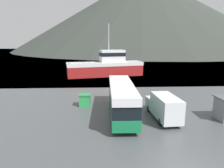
# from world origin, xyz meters

# --- Properties ---
(water_surface) EXTENTS (240.00, 240.00, 0.00)m
(water_surface) POSITION_xyz_m (0.00, 142.47, 0.00)
(water_surface) COLOR #475B6B
(water_surface) RESTS_ON ground
(hill_backdrop) EXTENTS (212.97, 212.97, 62.55)m
(hill_backdrop) POSITION_xyz_m (30.47, 169.64, 31.28)
(hill_backdrop) COLOR #2D332D
(hill_backdrop) RESTS_ON ground
(tour_bus) EXTENTS (2.58, 10.89, 3.37)m
(tour_bus) POSITION_xyz_m (-2.99, 9.69, 1.89)
(tour_bus) COLOR #146B3D
(tour_bus) RESTS_ON ground
(delivery_van) EXTENTS (2.29, 6.17, 2.54)m
(delivery_van) POSITION_xyz_m (1.14, 8.26, 1.33)
(delivery_van) COLOR silver
(delivery_van) RESTS_ON ground
(fishing_boat) EXTENTS (17.48, 7.79, 11.46)m
(fishing_boat) POSITION_xyz_m (-4.16, 34.24, 2.26)
(fishing_boat) COLOR maroon
(fishing_boat) RESTS_ON water_surface
(storage_bin) EXTENTS (1.46, 1.23, 1.48)m
(storage_bin) POSITION_xyz_m (-7.18, 12.79, 0.76)
(storage_bin) COLOR green
(storage_bin) RESTS_ON ground
(mooring_bollard) EXTENTS (0.42, 0.42, 0.84)m
(mooring_bollard) POSITION_xyz_m (-2.34, 21.51, 0.45)
(mooring_bollard) COLOR #B29919
(mooring_bollard) RESTS_ON ground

